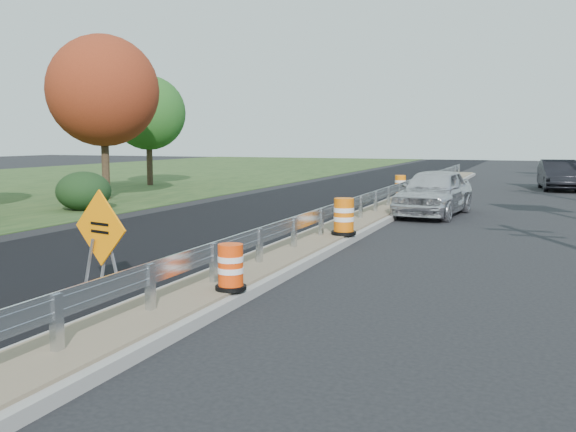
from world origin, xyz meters
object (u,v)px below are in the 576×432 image
at_px(caution_sign, 102,267).
at_px(barrel_median_mid, 344,217).
at_px(car_silver, 434,192).
at_px(car_dark_mid, 558,175).
at_px(barrel_median_far, 400,185).
at_px(barrel_median_near, 231,268).

xyz_separation_m(caution_sign, barrel_median_mid, (2.43, 6.99, 0.22)).
height_order(car_silver, car_dark_mid, car_silver).
relative_size(caution_sign, barrel_median_far, 2.14).
distance_m(barrel_median_mid, barrel_median_far, 12.56).
bearing_deg(barrel_median_far, barrel_median_near, -86.73).
height_order(caution_sign, barrel_median_far, caution_sign).
height_order(barrel_median_far, car_dark_mid, car_dark_mid).
bearing_deg(barrel_median_near, caution_sign, -173.70).
xyz_separation_m(caution_sign, car_silver, (3.70, 14.07, 0.37)).
bearing_deg(barrel_median_far, caution_sign, -93.96).
xyz_separation_m(barrel_median_far, car_dark_mid, (6.77, 8.54, 0.16)).
distance_m(caution_sign, car_silver, 14.55).
xyz_separation_m(caution_sign, barrel_median_near, (2.45, 0.27, 0.13)).
relative_size(caution_sign, car_silver, 0.38).
bearing_deg(barrel_median_near, car_silver, 84.82).
height_order(barrel_median_mid, barrel_median_far, barrel_median_mid).
relative_size(barrel_median_mid, car_silver, 0.19).
bearing_deg(caution_sign, barrel_median_mid, 85.23).
relative_size(barrel_median_near, barrel_median_mid, 0.81).
distance_m(barrel_median_near, barrel_median_far, 19.27).
xyz_separation_m(barrel_median_far, car_silver, (2.35, -5.44, 0.20)).
bearing_deg(caution_sign, car_dark_mid, 88.28).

